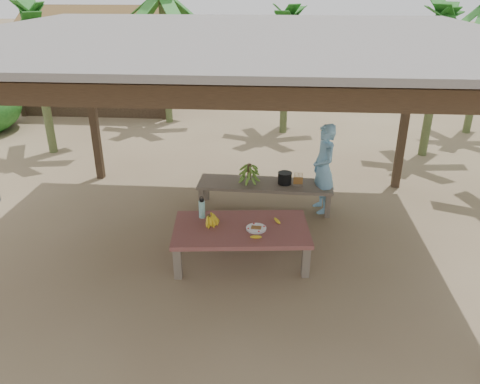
# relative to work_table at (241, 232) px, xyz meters

# --- Properties ---
(ground) EXTENTS (80.00, 80.00, 0.00)m
(ground) POSITION_rel_work_table_xyz_m (-0.13, 0.39, -0.43)
(ground) COLOR brown
(ground) RESTS_ON ground
(pavilion) EXTENTS (6.60, 5.60, 2.95)m
(pavilion) POSITION_rel_work_table_xyz_m (-0.14, 0.38, 2.34)
(pavilion) COLOR black
(pavilion) RESTS_ON ground
(work_table) EXTENTS (1.89, 1.17, 0.50)m
(work_table) POSITION_rel_work_table_xyz_m (0.00, 0.00, 0.00)
(work_table) COLOR brown
(work_table) RESTS_ON ground
(bench) EXTENTS (2.22, 0.68, 0.45)m
(bench) POSITION_rel_work_table_xyz_m (0.28, 1.62, -0.04)
(bench) COLOR brown
(bench) RESTS_ON ground
(ripe_banana_bunch) EXTENTS (0.29, 0.26, 0.16)m
(ripe_banana_bunch) POSITION_rel_work_table_xyz_m (-0.44, 0.06, 0.14)
(ripe_banana_bunch) COLOR yellow
(ripe_banana_bunch) RESTS_ON work_table
(plate) EXTENTS (0.27, 0.27, 0.04)m
(plate) POSITION_rel_work_table_xyz_m (0.20, -0.05, 0.08)
(plate) COLOR white
(plate) RESTS_ON work_table
(loose_banana_front) EXTENTS (0.16, 0.10, 0.04)m
(loose_banana_front) POSITION_rel_work_table_xyz_m (0.21, -0.28, 0.09)
(loose_banana_front) COLOR yellow
(loose_banana_front) RESTS_ON work_table
(loose_banana_side) EXTENTS (0.13, 0.15, 0.04)m
(loose_banana_side) POSITION_rel_work_table_xyz_m (0.48, 0.18, 0.09)
(loose_banana_side) COLOR yellow
(loose_banana_side) RESTS_ON work_table
(water_flask) EXTENTS (0.09, 0.09, 0.32)m
(water_flask) POSITION_rel_work_table_xyz_m (-0.56, 0.25, 0.20)
(water_flask) COLOR #3DBFB5
(water_flask) RESTS_ON work_table
(green_banana_stalk) EXTENTS (0.31, 0.31, 0.34)m
(green_banana_stalk) POSITION_rel_work_table_xyz_m (0.01, 1.63, 0.19)
(green_banana_stalk) COLOR #598C2D
(green_banana_stalk) RESTS_ON bench
(cooking_pot) EXTENTS (0.22, 0.22, 0.19)m
(cooking_pot) POSITION_rel_work_table_xyz_m (0.60, 1.62, 0.11)
(cooking_pot) COLOR black
(cooking_pot) RESTS_ON bench
(skewer_rack) EXTENTS (0.18, 0.09, 0.24)m
(skewer_rack) POSITION_rel_work_table_xyz_m (0.81, 1.55, 0.14)
(skewer_rack) COLOR #A57F47
(skewer_rack) RESTS_ON bench
(woman) EXTENTS (0.47, 0.61, 1.48)m
(woman) POSITION_rel_work_table_xyz_m (1.21, 1.61, 0.30)
(woman) COLOR #77B5E1
(woman) RESTS_ON ground
(hut) EXTENTS (4.40, 3.43, 2.85)m
(hut) POSITION_rel_work_table_xyz_m (-4.63, 8.39, 0.67)
(hut) COLOR black
(hut) RESTS_ON ground
(banana_plant_ne) EXTENTS (1.80, 1.80, 3.06)m
(banana_plant_ne) POSITION_rel_work_table_xyz_m (3.65, 4.49, 2.14)
(banana_plant_ne) COLOR #596638
(banana_plant_ne) RESTS_ON ground
(banana_plant_n) EXTENTS (1.80, 1.80, 2.87)m
(banana_plant_n) POSITION_rel_work_table_xyz_m (0.61, 5.92, 1.95)
(banana_plant_n) COLOR #596638
(banana_plant_n) RESTS_ON ground
(banana_plant_nw) EXTENTS (1.80, 1.80, 3.48)m
(banana_plant_nw) POSITION_rel_work_table_xyz_m (-2.43, 6.62, 2.55)
(banana_plant_nw) COLOR #596638
(banana_plant_nw) RESTS_ON ground
(banana_plant_w) EXTENTS (1.80, 1.80, 2.99)m
(banana_plant_w) POSITION_rel_work_table_xyz_m (-4.50, 4.04, 2.07)
(banana_plant_w) COLOR #596638
(banana_plant_w) RESTS_ON ground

